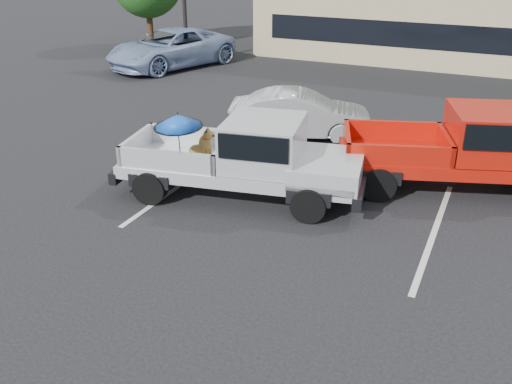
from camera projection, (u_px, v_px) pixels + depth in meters
ground at (261, 246)px, 11.17m from camera, size 90.00×90.00×0.00m
stripe_left at (183, 183)px, 13.95m from camera, size 0.12×5.00×0.01m
stripe_right at (434, 232)px, 11.70m from camera, size 0.12×5.00×0.01m
silver_pickup at (253, 154)px, 12.83m from camera, size 5.95×2.93×2.06m
red_pickup at (478, 146)px, 13.28m from camera, size 6.23×3.75×1.94m
silver_sedan at (300, 114)px, 16.88m from camera, size 4.41×2.71×1.37m
blue_suv at (171, 48)px, 25.56m from camera, size 4.64×6.59×1.67m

